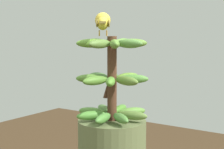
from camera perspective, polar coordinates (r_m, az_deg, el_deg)
banana_bunch at (r=1.50m, az=-0.01°, el=-0.67°), size 0.29×0.29×0.33m
perched_bird at (r=1.52m, az=-1.39°, el=7.84°), size 0.15×0.19×0.09m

